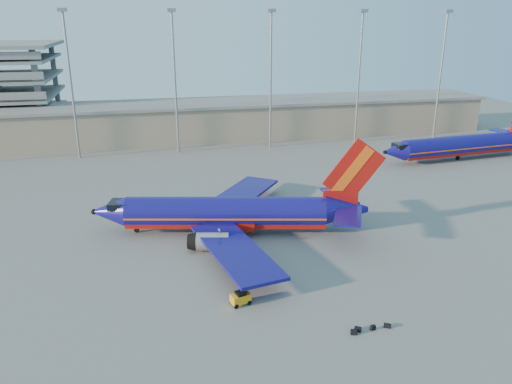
% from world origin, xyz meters
% --- Properties ---
extents(ground, '(220.00, 220.00, 0.00)m').
position_xyz_m(ground, '(0.00, 0.00, 0.00)').
color(ground, slate).
rests_on(ground, ground).
extents(terminal_building, '(122.00, 16.00, 8.50)m').
position_xyz_m(terminal_building, '(10.00, 58.00, 4.32)').
color(terminal_building, gray).
rests_on(terminal_building, ground).
extents(light_mast_row, '(101.60, 1.60, 28.65)m').
position_xyz_m(light_mast_row, '(5.00, 46.00, 17.55)').
color(light_mast_row, gray).
rests_on(light_mast_row, ground).
extents(aircraft_main, '(37.23, 35.41, 12.79)m').
position_xyz_m(aircraft_main, '(-1.43, 2.00, 2.73)').
color(aircraft_main, navy).
rests_on(aircraft_main, ground).
extents(aircraft_second, '(37.30, 14.47, 12.63)m').
position_xyz_m(aircraft_second, '(50.13, 27.68, 2.90)').
color(aircraft_second, navy).
rests_on(aircraft_second, ground).
extents(baggage_tug, '(2.15, 1.63, 1.37)m').
position_xyz_m(baggage_tug, '(-3.90, -15.48, 0.71)').
color(baggage_tug, orange).
rests_on(baggage_tug, ground).
extents(luggage_pile, '(4.09, 0.94, 0.46)m').
position_xyz_m(luggage_pile, '(6.32, -22.41, 0.20)').
color(luggage_pile, black).
rests_on(luggage_pile, ground).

